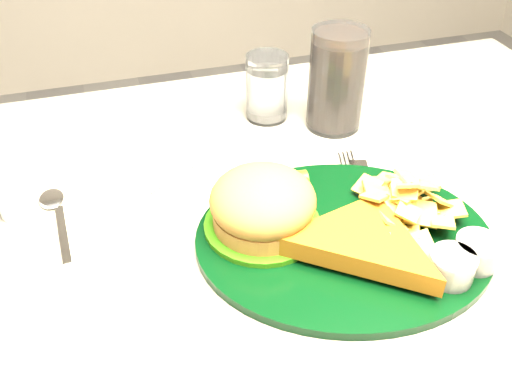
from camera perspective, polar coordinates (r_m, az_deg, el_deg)
The scene contains 7 objects.
dinner_plate at distance 0.66m, azimuth 9.03°, elevation -2.39°, with size 0.35×0.29×0.08m, color black, non-canonical shape.
water_glass at distance 0.89m, azimuth 1.10°, elevation 10.41°, with size 0.07×0.07×0.10m, color white.
cola_glass at distance 0.86m, azimuth 8.07°, elevation 11.02°, with size 0.08×0.08×0.15m, color black.
fork_napkin at distance 0.74m, azimuth 12.55°, elevation -1.28°, with size 0.14×0.18×0.01m, color silver, non-canonical shape.
spoon at distance 0.72m, azimuth -18.77°, elevation -3.86°, with size 0.04×0.15×0.01m, color white, non-canonical shape.
ramekin at distance 0.77m, azimuth -22.75°, elevation -1.06°, with size 0.04×0.04×0.03m, color silver.
wrapped_straw at distance 0.81m, azimuth -5.64°, elevation 3.28°, with size 0.23×0.08×0.01m, color white, non-canonical shape.
Camera 1 is at (-0.19, -0.52, 1.21)m, focal length 40.00 mm.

